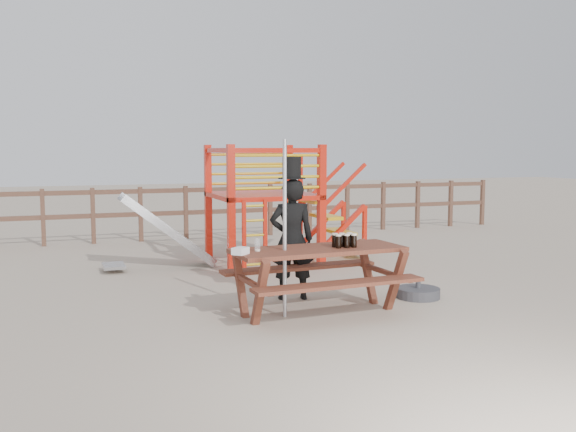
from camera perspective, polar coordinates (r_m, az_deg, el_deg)
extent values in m
plane|color=tan|center=(8.19, 4.36, -8.34)|extent=(60.00, 60.00, 0.00)
cube|color=brown|center=(14.62, -7.17, 2.33)|extent=(15.00, 0.06, 0.10)
cube|color=brown|center=(14.66, -7.14, 0.37)|extent=(15.00, 0.06, 0.10)
cube|color=brown|center=(14.28, -20.95, -0.14)|extent=(0.09, 0.09, 1.20)
cube|color=brown|center=(14.30, -16.94, 0.01)|extent=(0.09, 0.09, 1.20)
cube|color=brown|center=(14.39, -12.97, 0.16)|extent=(0.09, 0.09, 1.20)
cube|color=brown|center=(14.55, -9.06, 0.30)|extent=(0.09, 0.09, 1.20)
cube|color=brown|center=(14.78, -5.26, 0.43)|extent=(0.09, 0.09, 1.20)
cube|color=brown|center=(15.07, -1.59, 0.56)|extent=(0.09, 0.09, 1.20)
cube|color=brown|center=(15.42, 1.93, 0.69)|extent=(0.09, 0.09, 1.20)
cube|color=brown|center=(15.83, 5.28, 0.80)|extent=(0.09, 0.09, 1.20)
cube|color=brown|center=(16.28, 8.46, 0.91)|extent=(0.09, 0.09, 1.20)
cube|color=brown|center=(16.79, 11.45, 1.00)|extent=(0.09, 0.09, 1.20)
cube|color=brown|center=(17.34, 14.26, 1.09)|extent=(0.09, 0.09, 1.20)
cube|color=brown|center=(17.92, 16.89, 1.17)|extent=(0.09, 0.09, 1.20)
cube|color=red|center=(10.42, -5.08, 0.59)|extent=(0.12, 0.12, 2.10)
cube|color=red|center=(10.95, 3.03, 0.87)|extent=(0.12, 0.12, 2.10)
cube|color=red|center=(11.96, -7.11, 1.27)|extent=(0.12, 0.12, 2.10)
cube|color=red|center=(12.43, 0.09, 1.49)|extent=(0.12, 0.12, 2.10)
cube|color=red|center=(11.40, -2.27, 1.83)|extent=(1.72, 1.72, 0.08)
cube|color=red|center=(10.61, -0.93, 5.85)|extent=(1.60, 0.08, 0.08)
cube|color=red|center=(12.13, -3.47, 5.86)|extent=(1.60, 0.08, 0.08)
cube|color=red|center=(11.14, -6.22, 5.83)|extent=(0.08, 1.60, 0.08)
cube|color=red|center=(11.64, 1.48, 5.86)|extent=(0.08, 1.60, 0.08)
cylinder|color=gold|center=(10.63, -0.93, 2.51)|extent=(1.50, 0.05, 0.05)
cylinder|color=gold|center=(12.15, -3.45, 2.94)|extent=(1.50, 0.05, 0.05)
cylinder|color=gold|center=(10.62, -0.93, 3.48)|extent=(1.50, 0.05, 0.05)
cylinder|color=gold|center=(12.14, -3.45, 3.78)|extent=(1.50, 0.05, 0.05)
cylinder|color=gold|center=(10.61, -0.93, 4.45)|extent=(1.50, 0.05, 0.05)
cylinder|color=gold|center=(12.13, -3.46, 4.63)|extent=(1.50, 0.05, 0.05)
cylinder|color=gold|center=(10.61, -0.93, 5.42)|extent=(1.50, 0.05, 0.05)
cylinder|color=gold|center=(12.13, -3.46, 5.48)|extent=(1.50, 0.05, 0.05)
cube|color=red|center=(10.37, -3.93, -1.92)|extent=(0.06, 0.06, 1.20)
cube|color=red|center=(10.48, -2.04, -1.83)|extent=(0.06, 0.06, 1.20)
cylinder|color=gold|center=(10.49, -2.96, -4.31)|extent=(0.36, 0.04, 0.04)
cylinder|color=gold|center=(10.45, -2.97, -3.02)|extent=(0.36, 0.04, 0.04)
cylinder|color=gold|center=(10.42, -2.98, -1.71)|extent=(0.36, 0.04, 0.04)
cylinder|color=gold|center=(10.39, -2.99, -0.40)|extent=(0.36, 0.04, 0.04)
cylinder|color=gold|center=(10.37, -2.99, 0.92)|extent=(0.36, 0.04, 0.04)
cube|color=gold|center=(11.74, 2.15, 1.37)|extent=(0.30, 0.90, 0.06)
cube|color=gold|center=(11.87, 3.39, -0.04)|extent=(0.30, 0.90, 0.06)
cube|color=gold|center=(12.02, 4.60, -1.41)|extent=(0.30, 0.90, 0.06)
cube|color=gold|center=(12.19, 5.79, -2.75)|extent=(0.30, 0.90, 0.06)
cube|color=red|center=(11.54, 4.83, -1.13)|extent=(0.95, 0.08, 0.86)
cube|color=red|center=(12.35, 3.05, -0.64)|extent=(0.95, 0.08, 0.86)
cube|color=#AEB0B5|center=(11.05, -10.66, -1.42)|extent=(1.53, 0.55, 1.21)
cube|color=#AEB0B5|center=(10.78, -10.42, -1.39)|extent=(1.58, 0.04, 1.28)
cube|color=#AEB0B5|center=(11.31, -10.90, -1.05)|extent=(1.58, 0.04, 1.28)
cube|color=#AEB0B5|center=(11.01, -15.24, -4.29)|extent=(0.35, 0.55, 0.05)
cube|color=brown|center=(7.88, 2.72, -3.03)|extent=(2.15, 0.89, 0.05)
cube|color=brown|center=(7.43, 4.67, -6.08)|extent=(2.12, 0.39, 0.04)
cube|color=brown|center=(8.45, 0.99, -4.58)|extent=(2.12, 0.39, 0.04)
cube|color=brown|center=(7.61, -3.43, -6.50)|extent=(0.14, 1.27, 0.76)
cube|color=brown|center=(8.38, 8.26, -5.40)|extent=(0.14, 1.27, 0.76)
imported|color=black|center=(8.62, 0.33, -2.09)|extent=(0.67, 0.52, 1.63)
cube|color=#0EA04E|center=(8.72, 0.22, -0.69)|extent=(0.07, 0.03, 0.38)
cylinder|color=black|center=(8.54, 0.34, 3.38)|extent=(0.37, 0.37, 0.01)
cylinder|color=black|center=(8.53, 0.34, 4.36)|extent=(0.25, 0.25, 0.28)
cube|color=white|center=(8.65, 0.23, 5.04)|extent=(0.13, 0.03, 0.03)
cylinder|color=#B2B2B7|center=(7.66, -0.29, -1.18)|extent=(0.05, 0.05, 2.14)
cylinder|color=#36363B|center=(8.99, 11.48, -6.71)|extent=(0.59, 0.59, 0.14)
cylinder|color=#36363B|center=(8.96, 11.50, -5.93)|extent=(0.07, 0.07, 0.11)
cube|color=white|center=(7.39, -4.25, -3.12)|extent=(0.23, 0.22, 0.08)
cylinder|color=black|center=(7.85, 4.50, -2.33)|extent=(0.07, 0.07, 0.15)
cylinder|color=#FAE8CC|center=(7.83, 4.51, -1.71)|extent=(0.07, 0.07, 0.02)
cylinder|color=black|center=(7.89, 5.25, -2.29)|extent=(0.07, 0.07, 0.15)
cylinder|color=#FAE8CC|center=(7.87, 5.26, -1.67)|extent=(0.07, 0.07, 0.02)
cylinder|color=black|center=(7.93, 5.88, -2.25)|extent=(0.07, 0.07, 0.15)
cylinder|color=#FAE8CC|center=(7.92, 5.89, -1.64)|extent=(0.07, 0.07, 0.02)
cylinder|color=black|center=(7.94, 4.18, -2.23)|extent=(0.07, 0.07, 0.15)
cylinder|color=#FAE8CC|center=(7.92, 4.18, -1.62)|extent=(0.07, 0.07, 0.02)
cylinder|color=black|center=(7.97, 4.81, -2.21)|extent=(0.07, 0.07, 0.15)
cylinder|color=#FAE8CC|center=(7.95, 4.82, -1.59)|extent=(0.07, 0.07, 0.02)
cylinder|color=black|center=(8.02, 5.48, -2.16)|extent=(0.07, 0.07, 0.15)
cylinder|color=#FAE8CC|center=(8.01, 5.49, -1.55)|extent=(0.07, 0.07, 0.02)
cylinder|color=silver|center=(7.61, -2.74, -2.57)|extent=(0.07, 0.07, 0.15)
cylinder|color=#FAE8CC|center=(7.62, -2.74, -3.06)|extent=(0.06, 0.06, 0.02)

